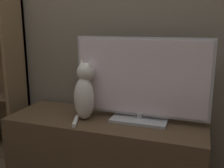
% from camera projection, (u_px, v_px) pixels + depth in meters
% --- Properties ---
extents(wall_back, '(4.80, 0.05, 2.60)m').
position_uv_depth(wall_back, '(119.00, 8.00, 2.02)').
color(wall_back, '#756B5B').
rests_on(wall_back, ground_plane).
extents(tv_stand, '(1.44, 0.52, 0.50)m').
position_uv_depth(tv_stand, '(106.00, 150.00, 1.98)').
color(tv_stand, brown).
rests_on(tv_stand, ground_plane).
extents(tv, '(0.95, 0.24, 0.59)m').
position_uv_depth(tv, '(141.00, 82.00, 1.83)').
color(tv, '#B7B7BC').
rests_on(tv, tv_stand).
extents(cat, '(0.18, 0.29, 0.44)m').
position_uv_depth(cat, '(85.00, 92.00, 1.88)').
color(cat, silver).
rests_on(cat, tv_stand).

